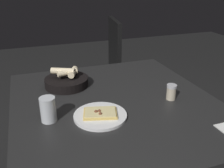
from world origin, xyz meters
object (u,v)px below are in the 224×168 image
object	(u,v)px
bread_basket	(67,81)
beer_glass	(48,111)
dining_table	(115,110)
pepper_shaker	(171,93)
pizza_plate	(100,115)
chair_near	(103,67)

from	to	relation	value
bread_basket	beer_glass	size ratio (longest dim) A/B	2.20
dining_table	pepper_shaker	distance (m)	0.31
pizza_plate	chair_near	world-z (taller)	chair_near
bread_basket	pepper_shaker	size ratio (longest dim) A/B	3.07
dining_table	bread_basket	bearing A→B (deg)	-143.91
pepper_shaker	chair_near	size ratio (longest dim) A/B	0.09
bread_basket	pepper_shaker	world-z (taller)	bread_basket
dining_table	chair_near	distance (m)	1.03
pizza_plate	dining_table	bearing A→B (deg)	135.44
dining_table	beer_glass	bearing A→B (deg)	-77.75
pizza_plate	chair_near	size ratio (longest dim) A/B	0.26
dining_table	bread_basket	distance (m)	0.36
bread_basket	beer_glass	world-z (taller)	beer_glass
beer_glass	chair_near	bearing A→B (deg)	151.02
dining_table	pizza_plate	world-z (taller)	pizza_plate
pizza_plate	pepper_shaker	xyz separation A→B (m)	(-0.05, 0.41, 0.03)
pepper_shaker	beer_glass	bearing A→B (deg)	-89.65
bread_basket	beer_glass	xyz separation A→B (m)	(0.36, -0.15, 0.02)
beer_glass	chair_near	xyz separation A→B (m)	(-1.07, 0.59, -0.23)
pizza_plate	chair_near	xyz separation A→B (m)	(-1.12, 0.36, -0.19)
dining_table	pepper_shaker	world-z (taller)	pepper_shaker
pizza_plate	pepper_shaker	world-z (taller)	pepper_shaker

